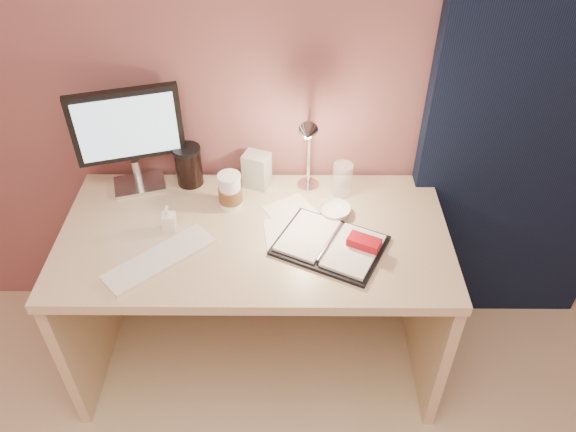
{
  "coord_description": "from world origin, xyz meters",
  "views": [
    {
      "loc": [
        0.13,
        -0.12,
        2.08
      ],
      "look_at": [
        0.12,
        1.33,
        0.85
      ],
      "focal_mm": 35.0,
      "sensor_mm": 36.0,
      "label": 1
    }
  ],
  "objects_px": {
    "planner": "(333,244)",
    "bowl": "(335,211)",
    "monitor": "(128,131)",
    "product_box": "(257,170)",
    "desk": "(257,262)",
    "keyboard": "(160,259)",
    "dark_jar": "(189,167)",
    "desk_lamp": "(312,151)",
    "coffee_cup": "(230,192)",
    "clear_cup": "(342,180)",
    "lotion_bottle": "(169,219)"
  },
  "relations": [
    {
      "from": "desk",
      "to": "keyboard",
      "type": "bearing_deg",
      "value": -144.92
    },
    {
      "from": "keyboard",
      "to": "bowl",
      "type": "distance_m",
      "value": 0.65
    },
    {
      "from": "keyboard",
      "to": "bowl",
      "type": "bearing_deg",
      "value": -20.79
    },
    {
      "from": "desk_lamp",
      "to": "product_box",
      "type": "bearing_deg",
      "value": 157.47
    },
    {
      "from": "desk",
      "to": "planner",
      "type": "distance_m",
      "value": 0.4
    },
    {
      "from": "clear_cup",
      "to": "bowl",
      "type": "xyz_separation_m",
      "value": [
        -0.03,
        -0.13,
        -0.05
      ]
    },
    {
      "from": "coffee_cup",
      "to": "monitor",
      "type": "bearing_deg",
      "value": 161.69
    },
    {
      "from": "desk",
      "to": "dark_jar",
      "type": "bearing_deg",
      "value": 140.14
    },
    {
      "from": "planner",
      "to": "coffee_cup",
      "type": "relative_size",
      "value": 3.05
    },
    {
      "from": "keyboard",
      "to": "lotion_bottle",
      "type": "bearing_deg",
      "value": 44.2
    },
    {
      "from": "monitor",
      "to": "desk_lamp",
      "type": "bearing_deg",
      "value": -24.77
    },
    {
      "from": "keyboard",
      "to": "product_box",
      "type": "bearing_deg",
      "value": 11.42
    },
    {
      "from": "coffee_cup",
      "to": "lotion_bottle",
      "type": "height_order",
      "value": "coffee_cup"
    },
    {
      "from": "monitor",
      "to": "coffee_cup",
      "type": "bearing_deg",
      "value": -34.92
    },
    {
      "from": "desk_lamp",
      "to": "dark_jar",
      "type": "bearing_deg",
      "value": 169.98
    },
    {
      "from": "planner",
      "to": "clear_cup",
      "type": "relative_size",
      "value": 3.27
    },
    {
      "from": "keyboard",
      "to": "bowl",
      "type": "height_order",
      "value": "bowl"
    },
    {
      "from": "planner",
      "to": "desk_lamp",
      "type": "relative_size",
      "value": 1.17
    },
    {
      "from": "monitor",
      "to": "desk_lamp",
      "type": "xyz_separation_m",
      "value": [
        0.67,
        -0.1,
        -0.02
      ]
    },
    {
      "from": "monitor",
      "to": "clear_cup",
      "type": "height_order",
      "value": "monitor"
    },
    {
      "from": "clear_cup",
      "to": "coffee_cup",
      "type": "bearing_deg",
      "value": -169.35
    },
    {
      "from": "planner",
      "to": "bowl",
      "type": "bearing_deg",
      "value": 110.92
    },
    {
      "from": "clear_cup",
      "to": "monitor",
      "type": "bearing_deg",
      "value": 176.82
    },
    {
      "from": "bowl",
      "to": "lotion_bottle",
      "type": "relative_size",
      "value": 1.12
    },
    {
      "from": "bowl",
      "to": "product_box",
      "type": "height_order",
      "value": "product_box"
    },
    {
      "from": "planner",
      "to": "product_box",
      "type": "height_order",
      "value": "product_box"
    },
    {
      "from": "dark_jar",
      "to": "monitor",
      "type": "bearing_deg",
      "value": -173.06
    },
    {
      "from": "monitor",
      "to": "product_box",
      "type": "height_order",
      "value": "monitor"
    },
    {
      "from": "lotion_bottle",
      "to": "desk",
      "type": "bearing_deg",
      "value": 11.46
    },
    {
      "from": "desk",
      "to": "monitor",
      "type": "relative_size",
      "value": 3.31
    },
    {
      "from": "lotion_bottle",
      "to": "product_box",
      "type": "distance_m",
      "value": 0.41
    },
    {
      "from": "desk",
      "to": "lotion_bottle",
      "type": "distance_m",
      "value": 0.42
    },
    {
      "from": "coffee_cup",
      "to": "keyboard",
      "type": "bearing_deg",
      "value": -126.37
    },
    {
      "from": "monitor",
      "to": "lotion_bottle",
      "type": "distance_m",
      "value": 0.37
    },
    {
      "from": "monitor",
      "to": "product_box",
      "type": "relative_size",
      "value": 2.94
    },
    {
      "from": "desk",
      "to": "planner",
      "type": "bearing_deg",
      "value": -28.28
    },
    {
      "from": "monitor",
      "to": "keyboard",
      "type": "relative_size",
      "value": 1.08
    },
    {
      "from": "clear_cup",
      "to": "lotion_bottle",
      "type": "xyz_separation_m",
      "value": [
        -0.63,
        -0.22,
        -0.01
      ]
    },
    {
      "from": "planner",
      "to": "coffee_cup",
      "type": "distance_m",
      "value": 0.44
    },
    {
      "from": "keyboard",
      "to": "product_box",
      "type": "relative_size",
      "value": 2.71
    },
    {
      "from": "monitor",
      "to": "bowl",
      "type": "height_order",
      "value": "monitor"
    },
    {
      "from": "lotion_bottle",
      "to": "desk_lamp",
      "type": "height_order",
      "value": "desk_lamp"
    },
    {
      "from": "coffee_cup",
      "to": "dark_jar",
      "type": "bearing_deg",
      "value": 139.6
    },
    {
      "from": "bowl",
      "to": "product_box",
      "type": "relative_size",
      "value": 0.82
    },
    {
      "from": "lotion_bottle",
      "to": "product_box",
      "type": "bearing_deg",
      "value": 41.83
    },
    {
      "from": "desk",
      "to": "dark_jar",
      "type": "height_order",
      "value": "dark_jar"
    },
    {
      "from": "coffee_cup",
      "to": "bowl",
      "type": "distance_m",
      "value": 0.4
    },
    {
      "from": "desk",
      "to": "product_box",
      "type": "bearing_deg",
      "value": 90.52
    },
    {
      "from": "coffee_cup",
      "to": "clear_cup",
      "type": "bearing_deg",
      "value": 10.65
    },
    {
      "from": "monitor",
      "to": "product_box",
      "type": "distance_m",
      "value": 0.5
    }
  ]
}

